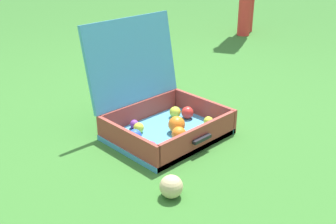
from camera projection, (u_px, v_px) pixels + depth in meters
name	position (u px, v px, depth m)	size (l,w,h in m)	color
ground_plane	(159.00, 132.00, 2.02)	(16.00, 16.00, 0.00)	#336B28
open_suitcase	(159.00, 111.00, 1.97)	(0.54, 0.53, 0.54)	#4799C6
stray_ball_on_grass	(171.00, 187.00, 1.51)	(0.09, 0.09, 0.09)	#D1B784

